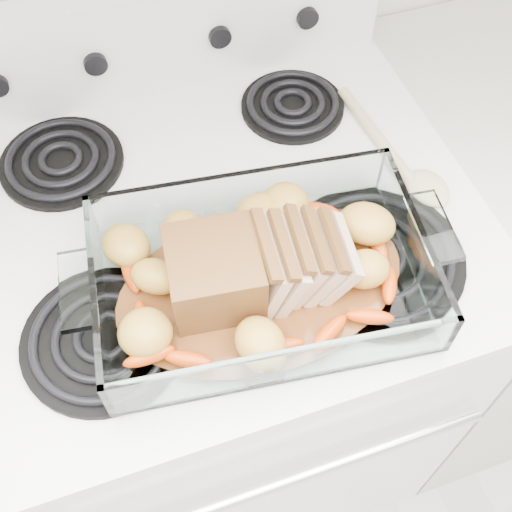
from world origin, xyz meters
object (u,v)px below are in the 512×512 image
object	(u,v)px
electric_range	(223,345)
pork_roast	(244,271)
baking_dish	(261,279)
counter_right	(504,262)

from	to	relation	value
electric_range	pork_roast	size ratio (longest dim) A/B	4.71
electric_range	baking_dish	world-z (taller)	electric_range
counter_right	baking_dish	bearing A→B (deg)	-166.36
electric_range	baking_dish	size ratio (longest dim) A/B	2.65
pork_roast	counter_right	bearing A→B (deg)	1.04
electric_range	baking_dish	distance (m)	0.51
electric_range	pork_roast	world-z (taller)	electric_range
baking_dish	pork_roast	world-z (taller)	pork_roast
counter_right	pork_roast	size ratio (longest dim) A/B	3.93
counter_right	baking_dish	xyz separation A→B (m)	(-0.64, -0.16, 0.50)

